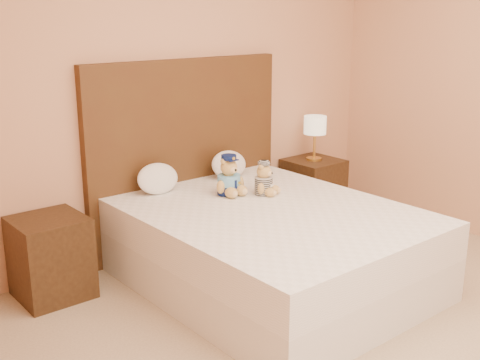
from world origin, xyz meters
The scene contains 11 objects.
ground centered at (0.00, 0.00, 0.00)m, with size 4.00×4.50×0.00m, color tan.
room_walls centered at (0.00, 0.46, 1.81)m, with size 4.04×4.52×2.72m.
bed centered at (0.00, 1.20, 0.28)m, with size 1.60×2.00×0.55m.
headboard centered at (0.00, 2.21, 0.75)m, with size 1.75×0.08×1.50m, color #472E15.
nightstand_left centered at (-1.25, 2.00, 0.28)m, with size 0.45×0.45×0.55m, color #3C2713.
nightstand_right centered at (1.25, 2.00, 0.28)m, with size 0.45×0.45×0.55m, color #3C2713.
lamp centered at (1.25, 2.00, 0.85)m, with size 0.20×0.20×0.40m.
teddy_police centered at (-0.01, 1.66, 0.70)m, with size 0.25×0.24×0.29m, color tan, non-canonical shape.
teddy_prisoner centered at (0.19, 1.50, 0.67)m, with size 0.21×0.20×0.24m, color tan, non-canonical shape.
pillow_left centered at (-0.38, 2.03, 0.67)m, with size 0.34×0.22×0.24m, color white.
pillow_right centered at (0.29, 2.03, 0.67)m, with size 0.33×0.21×0.23m, color white.
Camera 1 is at (-2.64, -1.65, 1.85)m, focal length 45.00 mm.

